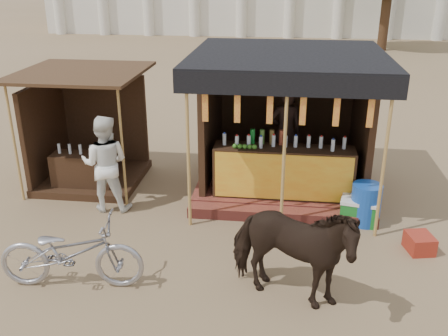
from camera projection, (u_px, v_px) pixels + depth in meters
name	position (u px, v px, depth m)	size (l,w,h in m)	color
ground	(211.00, 277.00, 7.39)	(120.00, 120.00, 0.00)	#846B4C
main_stall	(284.00, 140.00, 9.97)	(3.60, 3.61, 2.78)	brown
secondary_stall	(83.00, 142.00, 10.40)	(2.40, 2.40, 2.38)	#351E13
cow	(290.00, 252.00, 6.59)	(0.84, 1.84, 1.55)	black
motorbike	(71.00, 253.00, 7.01)	(0.71, 2.04, 1.07)	#9999A2
bystander	(105.00, 164.00, 9.14)	(0.89, 0.69, 1.82)	white
blue_barrel	(366.00, 204.00, 8.80)	(0.52, 0.52, 0.75)	#1648A9
red_crate	(419.00, 243.00, 8.01)	(0.38, 0.45, 0.29)	maroon
cooler	(359.00, 211.00, 8.87)	(0.72, 0.56, 0.46)	#186F24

